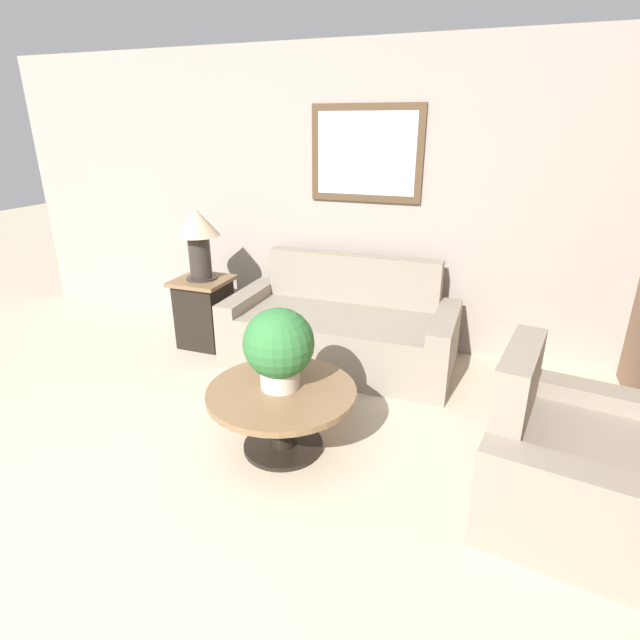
% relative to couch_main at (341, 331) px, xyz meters
% --- Properties ---
extents(ground_plane, '(20.00, 20.00, 0.00)m').
position_rel_couch_main_xyz_m(ground_plane, '(-0.23, -2.63, -0.29)').
color(ground_plane, '#BCAD93').
extents(wall_back, '(6.95, 0.09, 2.60)m').
position_rel_couch_main_xyz_m(wall_back, '(-0.23, 0.57, 1.02)').
color(wall_back, gray).
rests_on(wall_back, ground_plane).
extents(couch_main, '(1.91, 0.89, 0.89)m').
position_rel_couch_main_xyz_m(couch_main, '(0.00, 0.00, 0.00)').
color(couch_main, gray).
rests_on(couch_main, ground_plane).
extents(armchair, '(1.04, 1.15, 0.89)m').
position_rel_couch_main_xyz_m(armchair, '(1.70, -1.31, -0.00)').
color(armchair, gray).
rests_on(armchair, ground_plane).
extents(coffee_table, '(0.93, 0.93, 0.43)m').
position_rel_couch_main_xyz_m(coffee_table, '(0.04, -1.33, 0.02)').
color(coffee_table, black).
rests_on(coffee_table, ground_plane).
extents(side_table, '(0.48, 0.48, 0.64)m').
position_rel_couch_main_xyz_m(side_table, '(-1.31, -0.08, 0.04)').
color(side_table, black).
rests_on(side_table, ground_plane).
extents(table_lamp, '(0.39, 0.39, 0.63)m').
position_rel_couch_main_xyz_m(table_lamp, '(-1.31, -0.08, 0.77)').
color(table_lamp, '#2D2823').
rests_on(table_lamp, side_table).
extents(potted_plant_on_table, '(0.43, 0.43, 0.51)m').
position_rel_couch_main_xyz_m(potted_plant_on_table, '(0.02, -1.30, 0.41)').
color(potted_plant_on_table, beige).
rests_on(potted_plant_on_table, coffee_table).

